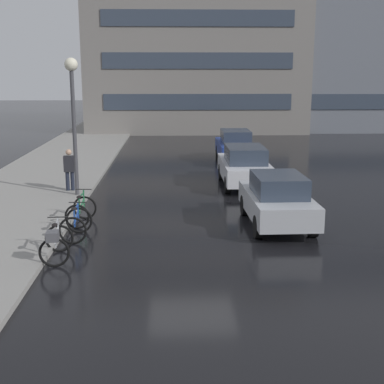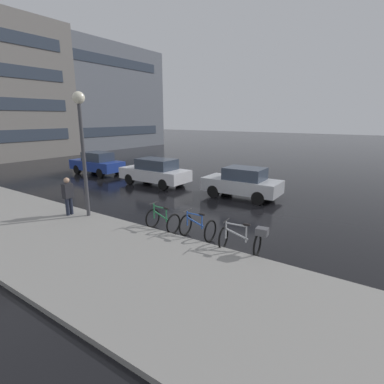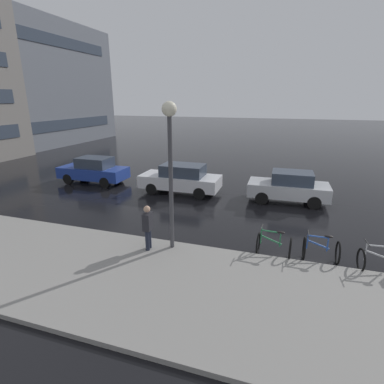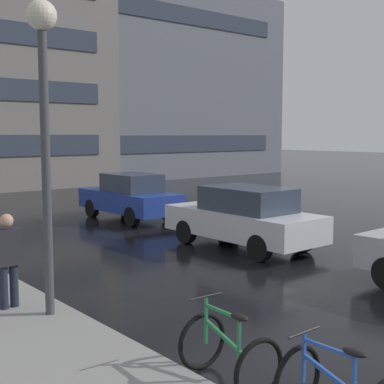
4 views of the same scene
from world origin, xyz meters
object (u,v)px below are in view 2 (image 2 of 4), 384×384
at_px(car_blue, 97,163).
at_px(streetlamp, 81,130).
at_px(pedestrian, 68,195).
at_px(car_white, 155,172).
at_px(car_silver, 242,183).
at_px(bicycle_second, 198,227).
at_px(bicycle_third, 163,220).
at_px(bicycle_nearest, 245,238).

relative_size(car_blue, streetlamp, 0.84).
bearing_deg(pedestrian, car_white, 10.61).
bearing_deg(car_silver, car_white, 92.28).
xyz_separation_m(bicycle_second, streetlamp, (-0.80, 4.78, 3.14)).
relative_size(car_white, pedestrian, 2.58).
bearing_deg(car_blue, bicycle_second, -114.82).
bearing_deg(bicycle_second, streetlamp, 99.50).
bearing_deg(car_blue, car_white, -92.81).
height_order(car_silver, car_blue, car_blue).
relative_size(car_silver, car_blue, 0.94).
distance_m(bicycle_third, car_silver, 5.87).
distance_m(car_white, car_blue, 5.81).
distance_m(bicycle_second, pedestrian, 5.64).
bearing_deg(streetlamp, bicycle_nearest, -84.44).
distance_m(car_blue, streetlamp, 10.56).
relative_size(bicycle_second, car_blue, 0.25).
xyz_separation_m(bicycle_nearest, pedestrian, (-1.02, 7.30, 0.46)).
relative_size(pedestrian, streetlamp, 0.34).
height_order(bicycle_third, pedestrian, pedestrian).
xyz_separation_m(bicycle_nearest, car_blue, (5.96, 14.36, 0.30)).
distance_m(bicycle_nearest, streetlamp, 7.30).
distance_m(car_white, streetlamp, 7.16).
bearing_deg(car_silver, bicycle_nearest, -153.98).
distance_m(car_white, pedestrian, 6.82).
relative_size(bicycle_nearest, car_silver, 0.37).
distance_m(bicycle_nearest, car_blue, 15.55).
relative_size(car_white, streetlamp, 0.88).
distance_m(bicycle_second, car_silver, 5.86).
xyz_separation_m(bicycle_second, pedestrian, (-1.18, 5.49, 0.54)).
bearing_deg(streetlamp, bicycle_second, -80.50).
height_order(bicycle_third, streetlamp, streetlamp).
distance_m(bicycle_second, car_white, 8.73).
bearing_deg(bicycle_third, pedestrian, 104.92).
bearing_deg(pedestrian, bicycle_third, -75.08).
distance_m(car_silver, car_blue, 11.48).
distance_m(car_blue, pedestrian, 9.93).
bearing_deg(streetlamp, bicycle_third, -78.18).
bearing_deg(car_silver, bicycle_second, -169.42).
height_order(bicycle_third, car_silver, car_silver).
height_order(car_white, pedestrian, pedestrian).
bearing_deg(car_blue, bicycle_third, -118.01).
distance_m(bicycle_nearest, pedestrian, 7.38).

